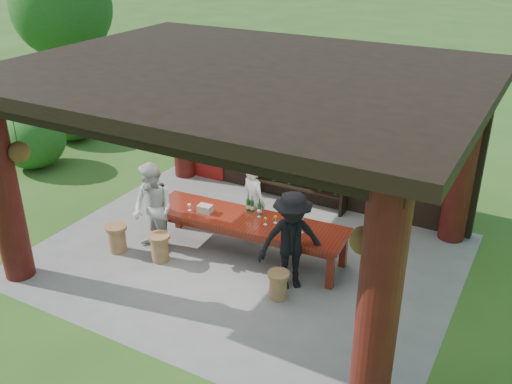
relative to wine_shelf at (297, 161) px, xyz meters
The scene contains 15 objects.
ground 2.64m from the wine_shelf, 86.94° to the right, with size 90.00×90.00×0.00m, color #2D5119.
pavilion 2.33m from the wine_shelf, 86.67° to the right, with size 7.50×6.00×3.60m.
wine_shelf is the anchor object (origin of this frame).
tasting_table 2.40m from the wine_shelf, 86.92° to the right, with size 3.71×1.19×0.75m.
stool_near_left 3.57m from the wine_shelf, 109.31° to the right, with size 0.40×0.40×0.53m.
stool_near_right 3.58m from the wine_shelf, 69.52° to the right, with size 0.37×0.37×0.48m.
stool_far_left 4.05m from the wine_shelf, 120.93° to the right, with size 0.40×0.40×0.53m.
host 1.78m from the wine_shelf, 92.31° to the right, with size 0.56×0.37×1.55m, color white.
guest_woman 3.40m from the wine_shelf, 114.85° to the right, with size 0.85×0.66×1.75m, color beige.
guest_man 3.14m from the wine_shelf, 66.41° to the right, with size 1.13×0.65×1.74m, color black.
table_bottles 2.09m from the wine_shelf, 87.42° to the right, with size 0.34×0.13×0.31m.
table_glasses 2.40m from the wine_shelf, 76.02° to the right, with size 2.23×0.51×0.15m.
napkin_basket 2.62m from the wine_shelf, 105.01° to the right, with size 0.26×0.18×0.14m, color #BF6672.
shrubs 2.11m from the wine_shelf, 33.66° to the right, with size 16.80×8.31×1.36m.
trees 4.40m from the wine_shelf, 16.43° to the right, with size 20.37×8.92×4.80m.
Camera 1 is at (4.50, -7.74, 5.59)m, focal length 40.00 mm.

